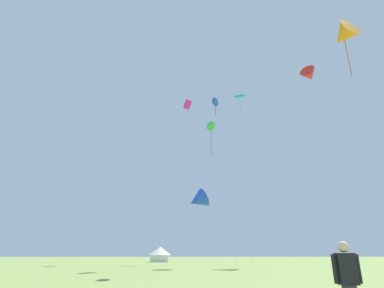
{
  "coord_description": "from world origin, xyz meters",
  "views": [
    {
      "loc": [
        -1.26,
        -2.29,
        1.47
      ],
      "look_at": [
        0.0,
        32.0,
        13.68
      ],
      "focal_mm": 29.06,
      "sensor_mm": 36.0,
      "label": 1
    }
  ],
  "objects_px": {
    "kite_blue_parafoil": "(215,102)",
    "kite_blue_delta": "(197,200)",
    "kite_magenta_box": "(188,105)",
    "kite_red_delta": "(309,75)",
    "festival_tent_left": "(160,254)",
    "kite_cyan_parafoil": "(240,96)",
    "kite_orange_delta": "(344,35)",
    "kite_green_parafoil": "(211,126)",
    "person_spectator": "(349,288)"
  },
  "relations": [
    {
      "from": "kite_green_parafoil",
      "to": "person_spectator",
      "type": "relative_size",
      "value": 7.77
    },
    {
      "from": "kite_green_parafoil",
      "to": "kite_orange_delta",
      "type": "bearing_deg",
      "value": -37.83
    },
    {
      "from": "kite_green_parafoil",
      "to": "person_spectator",
      "type": "xyz_separation_m",
      "value": [
        0.54,
        -20.78,
        -12.19
      ]
    },
    {
      "from": "kite_cyan_parafoil",
      "to": "kite_magenta_box",
      "type": "bearing_deg",
      "value": -167.67
    },
    {
      "from": "kite_orange_delta",
      "to": "kite_cyan_parafoil",
      "type": "height_order",
      "value": "kite_cyan_parafoil"
    },
    {
      "from": "kite_orange_delta",
      "to": "kite_blue_delta",
      "type": "xyz_separation_m",
      "value": [
        -10.67,
        17.74,
        -10.12
      ]
    },
    {
      "from": "kite_orange_delta",
      "to": "kite_blue_delta",
      "type": "bearing_deg",
      "value": 121.03
    },
    {
      "from": "kite_orange_delta",
      "to": "kite_blue_parafoil",
      "type": "relative_size",
      "value": 0.84
    },
    {
      "from": "kite_magenta_box",
      "to": "kite_cyan_parafoil",
      "type": "bearing_deg",
      "value": 12.33
    },
    {
      "from": "kite_green_parafoil",
      "to": "festival_tent_left",
      "type": "xyz_separation_m",
      "value": [
        -6.87,
        39.53,
        -11.42
      ]
    },
    {
      "from": "festival_tent_left",
      "to": "person_spectator",
      "type": "bearing_deg",
      "value": -82.99
    },
    {
      "from": "kite_blue_parafoil",
      "to": "kite_blue_delta",
      "type": "bearing_deg",
      "value": -141.98
    },
    {
      "from": "kite_blue_delta",
      "to": "kite_magenta_box",
      "type": "distance_m",
      "value": 31.86
    },
    {
      "from": "kite_cyan_parafoil",
      "to": "kite_blue_delta",
      "type": "bearing_deg",
      "value": -114.46
    },
    {
      "from": "kite_green_parafoil",
      "to": "person_spectator",
      "type": "distance_m",
      "value": 24.1
    },
    {
      "from": "kite_blue_delta",
      "to": "kite_magenta_box",
      "type": "bearing_deg",
      "value": 92.17
    },
    {
      "from": "festival_tent_left",
      "to": "kite_magenta_box",
      "type": "bearing_deg",
      "value": -56.82
    },
    {
      "from": "kite_magenta_box",
      "to": "kite_green_parafoil",
      "type": "distance_m",
      "value": 36.37
    },
    {
      "from": "kite_red_delta",
      "to": "kite_cyan_parafoil",
      "type": "relative_size",
      "value": 1.02
    },
    {
      "from": "kite_blue_parafoil",
      "to": "kite_red_delta",
      "type": "distance_m",
      "value": 26.53
    },
    {
      "from": "kite_blue_delta",
      "to": "kite_blue_parafoil",
      "type": "xyz_separation_m",
      "value": [
        2.74,
        2.14,
        14.33
      ]
    },
    {
      "from": "kite_magenta_box",
      "to": "kite_red_delta",
      "type": "relative_size",
      "value": 0.89
    },
    {
      "from": "person_spectator",
      "to": "festival_tent_left",
      "type": "bearing_deg",
      "value": 97.01
    },
    {
      "from": "festival_tent_left",
      "to": "kite_blue_delta",
      "type": "bearing_deg",
      "value": -78.33
    },
    {
      "from": "kite_blue_delta",
      "to": "kite_magenta_box",
      "type": "height_order",
      "value": "kite_magenta_box"
    },
    {
      "from": "kite_magenta_box",
      "to": "kite_blue_parafoil",
      "type": "bearing_deg",
      "value": -79.54
    },
    {
      "from": "kite_green_parafoil",
      "to": "kite_blue_delta",
      "type": "bearing_deg",
      "value": 94.44
    },
    {
      "from": "kite_orange_delta",
      "to": "kite_magenta_box",
      "type": "bearing_deg",
      "value": 106.35
    },
    {
      "from": "kite_blue_parafoil",
      "to": "festival_tent_left",
      "type": "bearing_deg",
      "value": 107.91
    },
    {
      "from": "kite_cyan_parafoil",
      "to": "kite_green_parafoil",
      "type": "height_order",
      "value": "kite_cyan_parafoil"
    },
    {
      "from": "kite_blue_parafoil",
      "to": "kite_red_delta",
      "type": "relative_size",
      "value": 0.62
    },
    {
      "from": "kite_red_delta",
      "to": "festival_tent_left",
      "type": "xyz_separation_m",
      "value": [
        -28.89,
        15.29,
        -32.84
      ]
    },
    {
      "from": "kite_green_parafoil",
      "to": "festival_tent_left",
      "type": "height_order",
      "value": "kite_green_parafoil"
    },
    {
      "from": "kite_magenta_box",
      "to": "kite_cyan_parafoil",
      "type": "distance_m",
      "value": 12.51
    },
    {
      "from": "kite_cyan_parafoil",
      "to": "kite_green_parafoil",
      "type": "relative_size",
      "value": 2.63
    },
    {
      "from": "person_spectator",
      "to": "kite_blue_delta",
      "type": "bearing_deg",
      "value": 92.46
    },
    {
      "from": "kite_magenta_box",
      "to": "festival_tent_left",
      "type": "height_order",
      "value": "kite_magenta_box"
    },
    {
      "from": "kite_orange_delta",
      "to": "person_spectator",
      "type": "relative_size",
      "value": 10.9
    },
    {
      "from": "kite_blue_parafoil",
      "to": "kite_orange_delta",
      "type": "bearing_deg",
      "value": -68.26
    },
    {
      "from": "kite_blue_parafoil",
      "to": "kite_red_delta",
      "type": "bearing_deg",
      "value": 30.97
    },
    {
      "from": "kite_blue_delta",
      "to": "kite_green_parafoil",
      "type": "xyz_separation_m",
      "value": [
        0.78,
        -10.06,
        5.42
      ]
    },
    {
      "from": "kite_orange_delta",
      "to": "festival_tent_left",
      "type": "distance_m",
      "value": 52.62
    },
    {
      "from": "kite_green_parafoil",
      "to": "festival_tent_left",
      "type": "relative_size",
      "value": 2.98
    },
    {
      "from": "kite_red_delta",
      "to": "kite_cyan_parafoil",
      "type": "bearing_deg",
      "value": 140.59
    },
    {
      "from": "kite_green_parafoil",
      "to": "kite_magenta_box",
      "type": "bearing_deg",
      "value": 92.9
    },
    {
      "from": "kite_red_delta",
      "to": "kite_green_parafoil",
      "type": "xyz_separation_m",
      "value": [
        -22.02,
        -24.24,
        -21.42
      ]
    },
    {
      "from": "kite_magenta_box",
      "to": "person_spectator",
      "type": "height_order",
      "value": "kite_magenta_box"
    },
    {
      "from": "kite_blue_parafoil",
      "to": "festival_tent_left",
      "type": "relative_size",
      "value": 4.96
    },
    {
      "from": "kite_magenta_box",
      "to": "kite_orange_delta",
      "type": "bearing_deg",
      "value": -73.65
    },
    {
      "from": "kite_blue_parafoil",
      "to": "kite_green_parafoil",
      "type": "bearing_deg",
      "value": -99.13
    }
  ]
}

